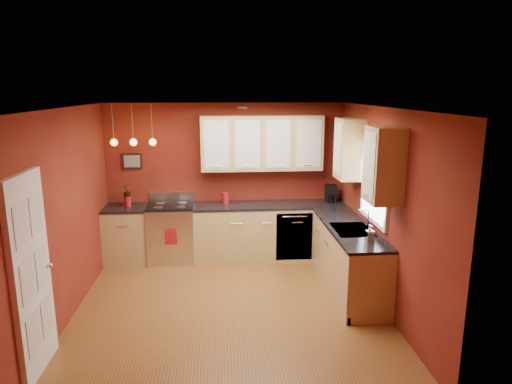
{
  "coord_description": "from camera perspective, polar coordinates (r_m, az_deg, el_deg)",
  "views": [
    {
      "loc": [
        -0.1,
        -5.55,
        2.83
      ],
      "look_at": [
        0.43,
        1.0,
        1.33
      ],
      "focal_mm": 32.0,
      "sensor_mm": 36.0,
      "label": 1
    }
  ],
  "objects": [
    {
      "name": "dish_towel",
      "position": [
        7.44,
        -10.61,
        -5.49
      ],
      "size": [
        0.19,
        0.01,
        0.27
      ],
      "primitive_type": "cube",
      "color": "maroon",
      "rests_on": "gas_range"
    },
    {
      "name": "counter_right",
      "position": [
        6.55,
        11.58,
        -4.38
      ],
      "size": [
        0.62,
        2.1,
        0.04
      ],
      "primitive_type": "cube",
      "color": "black",
      "rests_on": "base_cabinets_right"
    },
    {
      "name": "coffee_maker",
      "position": [
        7.84,
        9.33,
        -0.26
      ],
      "size": [
        0.24,
        0.23,
        0.29
      ],
      "rotation": [
        0.0,
        0.0,
        -0.21
      ],
      "color": "black",
      "rests_on": "counter_back_right"
    },
    {
      "name": "door_left_wall",
      "position": [
        5.07,
        -26.26,
        -9.39
      ],
      "size": [
        0.12,
        0.82,
        2.05
      ],
      "color": "white",
      "rests_on": "floor"
    },
    {
      "name": "wall_front",
      "position": [
        3.78,
        -2.74,
        -11.04
      ],
      "size": [
        4.0,
        0.02,
        2.6
      ],
      "primitive_type": "cube",
      "color": "maroon",
      "rests_on": "floor"
    },
    {
      "name": "base_cabinets_back_left",
      "position": [
        7.88,
        -15.79,
        -5.24
      ],
      "size": [
        0.7,
        0.6,
        0.9
      ],
      "primitive_type": "cube",
      "color": "tan",
      "rests_on": "floor"
    },
    {
      "name": "base_cabinets_back_right",
      "position": [
        7.77,
        1.75,
        -5.0
      ],
      "size": [
        2.54,
        0.6,
        0.9
      ],
      "primitive_type": "cube",
      "color": "tan",
      "rests_on": "floor"
    },
    {
      "name": "soap_pump",
      "position": [
        5.92,
        14.04,
        -5.05
      ],
      "size": [
        0.11,
        0.11,
        0.22
      ],
      "primitive_type": "imported",
      "rotation": [
        0.0,
        0.0,
        0.13
      ],
      "color": "silver",
      "rests_on": "counter_right"
    },
    {
      "name": "dishwasher_front",
      "position": [
        7.55,
        4.8,
        -5.59
      ],
      "size": [
        0.6,
        0.02,
        0.8
      ],
      "primitive_type": "cube",
      "color": "silver",
      "rests_on": "base_cabinets_back_right"
    },
    {
      "name": "pendant_lights",
      "position": [
        7.47,
        -15.08,
        6.09
      ],
      "size": [
        0.71,
        0.11,
        0.66
      ],
      "color": "gray",
      "rests_on": "ceiling"
    },
    {
      "name": "upper_cabinets_back",
      "position": [
        7.56,
        0.73,
        6.15
      ],
      "size": [
        2.0,
        0.35,
        0.9
      ],
      "primitive_type": "cube",
      "color": "tan",
      "rests_on": "wall_back"
    },
    {
      "name": "ceiling",
      "position": [
        5.56,
        -3.64,
        10.45
      ],
      "size": [
        4.0,
        4.2,
        0.02
      ],
      "primitive_type": "cube",
      "color": "white",
      "rests_on": "wall_back"
    },
    {
      "name": "wall_picture",
      "position": [
        7.86,
        -15.22,
        3.75
      ],
      "size": [
        0.32,
        0.03,
        0.26
      ],
      "primitive_type": "cube",
      "color": "black",
      "rests_on": "wall_back"
    },
    {
      "name": "red_vase",
      "position": [
        7.74,
        -15.76,
        -1.15
      ],
      "size": [
        0.1,
        0.1,
        0.17
      ],
      "primitive_type": "cylinder",
      "color": "maroon",
      "rests_on": "counter_back_left"
    },
    {
      "name": "window",
      "position": [
        6.31,
        14.66,
        2.0
      ],
      "size": [
        0.06,
        1.02,
        1.22
      ],
      "color": "white",
      "rests_on": "wall_right"
    },
    {
      "name": "base_cabinets_right",
      "position": [
        6.7,
        11.4,
        -8.22
      ],
      "size": [
        0.6,
        2.1,
        0.9
      ],
      "primitive_type": "cube",
      "color": "tan",
      "rests_on": "floor"
    },
    {
      "name": "counter_back_left",
      "position": [
        7.75,
        -16.0,
        -1.93
      ],
      "size": [
        0.7,
        0.62,
        0.04
      ],
      "primitive_type": "cube",
      "color": "black",
      "rests_on": "base_cabinets_back_left"
    },
    {
      "name": "sink",
      "position": [
        6.42,
        11.97,
        -4.81
      ],
      "size": [
        0.5,
        0.7,
        0.33
      ],
      "color": "gray",
      "rests_on": "counter_right"
    },
    {
      "name": "wall_left",
      "position": [
        6.07,
        -22.72,
        -2.79
      ],
      "size": [
        0.02,
        4.2,
        2.6
      ],
      "primitive_type": "cube",
      "color": "maroon",
      "rests_on": "floor"
    },
    {
      "name": "wall_right",
      "position": [
        6.13,
        15.59,
        -2.09
      ],
      "size": [
        0.02,
        4.2,
        2.6
      ],
      "primitive_type": "cube",
      "color": "maroon",
      "rests_on": "floor"
    },
    {
      "name": "flowers",
      "position": [
        7.71,
        -15.84,
        0.05
      ],
      "size": [
        0.15,
        0.15,
        0.21
      ],
      "primitive_type": "imported",
      "rotation": [
        0.0,
        0.0,
        -0.3
      ],
      "color": "maroon",
      "rests_on": "red_vase"
    },
    {
      "name": "upper_cabinets_right",
      "position": [
        6.25,
        13.42,
        4.39
      ],
      "size": [
        0.35,
        1.95,
        0.9
      ],
      "primitive_type": "cube",
      "color": "tan",
      "rests_on": "wall_right"
    },
    {
      "name": "red_canister",
      "position": [
        7.66,
        -3.81,
        -0.77
      ],
      "size": [
        0.12,
        0.12,
        0.18
      ],
      "color": "maroon",
      "rests_on": "counter_back_right"
    },
    {
      "name": "counter_back_right",
      "position": [
        7.64,
        1.77,
        -1.64
      ],
      "size": [
        2.54,
        0.62,
        0.04
      ],
      "primitive_type": "cube",
      "color": "black",
      "rests_on": "base_cabinets_back_right"
    },
    {
      "name": "gas_range",
      "position": [
        7.76,
        -10.49,
        -5.0
      ],
      "size": [
        0.76,
        0.64,
        1.11
      ],
      "color": "silver",
      "rests_on": "floor"
    },
    {
      "name": "wall_back",
      "position": [
        7.81,
        -3.79,
        1.5
      ],
      "size": [
        4.0,
        0.02,
        2.6
      ],
      "primitive_type": "cube",
      "color": "maroon",
      "rests_on": "floor"
    },
    {
      "name": "floor",
      "position": [
        6.23,
        -3.29,
        -14.18
      ],
      "size": [
        4.2,
        4.2,
        0.0
      ],
      "primitive_type": "plane",
      "color": "brown",
      "rests_on": "ground"
    }
  ]
}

